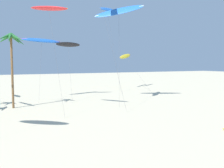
{
  "coord_description": "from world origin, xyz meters",
  "views": [
    {
      "loc": [
        -9.17,
        4.15,
        6.51
      ],
      "look_at": [
        1.85,
        25.72,
        4.42
      ],
      "focal_mm": 39.49,
      "sensor_mm": 36.0,
      "label": 1
    }
  ],
  "objects_px": {
    "flying_kite_6": "(68,44)",
    "flying_kite_4": "(125,56)",
    "flying_kite_7": "(107,9)",
    "flying_kite_10": "(119,11)",
    "palm_tree_3": "(11,44)",
    "flying_kite_3": "(49,8)",
    "flying_kite_5": "(42,40)"
  },
  "relations": [
    {
      "from": "flying_kite_10",
      "to": "flying_kite_3",
      "type": "bearing_deg",
      "value": -161.36
    },
    {
      "from": "flying_kite_4",
      "to": "palm_tree_3",
      "type": "bearing_deg",
      "value": -148.22
    },
    {
      "from": "flying_kite_6",
      "to": "flying_kite_7",
      "type": "xyz_separation_m",
      "value": [
        11.39,
        6.55,
        8.81
      ]
    },
    {
      "from": "palm_tree_3",
      "to": "flying_kite_10",
      "type": "xyz_separation_m",
      "value": [
        16.4,
        -1.6,
        5.82
      ]
    },
    {
      "from": "palm_tree_3",
      "to": "flying_kite_6",
      "type": "relative_size",
      "value": 1.02
    },
    {
      "from": "palm_tree_3",
      "to": "flying_kite_6",
      "type": "height_order",
      "value": "palm_tree_3"
    },
    {
      "from": "flying_kite_5",
      "to": "flying_kite_7",
      "type": "xyz_separation_m",
      "value": [
        16.18,
        6.33,
        8.24
      ]
    },
    {
      "from": "flying_kite_4",
      "to": "flying_kite_10",
      "type": "relative_size",
      "value": 0.75
    },
    {
      "from": "flying_kite_7",
      "to": "flying_kite_10",
      "type": "relative_size",
      "value": 1.2
    },
    {
      "from": "flying_kite_5",
      "to": "flying_kite_10",
      "type": "bearing_deg",
      "value": -41.75
    },
    {
      "from": "flying_kite_3",
      "to": "flying_kite_7",
      "type": "height_order",
      "value": "flying_kite_7"
    },
    {
      "from": "palm_tree_3",
      "to": "flying_kite_3",
      "type": "bearing_deg",
      "value": -55.24
    },
    {
      "from": "flying_kite_3",
      "to": "flying_kite_5",
      "type": "distance_m",
      "value": 14.07
    },
    {
      "from": "flying_kite_5",
      "to": "flying_kite_10",
      "type": "height_order",
      "value": "flying_kite_10"
    },
    {
      "from": "flying_kite_6",
      "to": "flying_kite_4",
      "type": "bearing_deg",
      "value": 29.2
    },
    {
      "from": "flying_kite_5",
      "to": "flying_kite_4",
      "type": "bearing_deg",
      "value": 23.47
    },
    {
      "from": "palm_tree_3",
      "to": "flying_kite_5",
      "type": "bearing_deg",
      "value": 53.79
    },
    {
      "from": "palm_tree_3",
      "to": "flying_kite_10",
      "type": "height_order",
      "value": "flying_kite_10"
    },
    {
      "from": "flying_kite_5",
      "to": "flying_kite_6",
      "type": "distance_m",
      "value": 4.83
    },
    {
      "from": "flying_kite_3",
      "to": "flying_kite_7",
      "type": "relative_size",
      "value": 0.71
    },
    {
      "from": "flying_kite_3",
      "to": "flying_kite_10",
      "type": "height_order",
      "value": "flying_kite_10"
    },
    {
      "from": "flying_kite_5",
      "to": "flying_kite_6",
      "type": "height_order",
      "value": "flying_kite_5"
    },
    {
      "from": "flying_kite_3",
      "to": "flying_kite_6",
      "type": "distance_m",
      "value": 15.34
    },
    {
      "from": "palm_tree_3",
      "to": "flying_kite_10",
      "type": "bearing_deg",
      "value": -5.58
    },
    {
      "from": "flying_kite_5",
      "to": "flying_kite_7",
      "type": "height_order",
      "value": "flying_kite_7"
    },
    {
      "from": "palm_tree_3",
      "to": "flying_kite_7",
      "type": "height_order",
      "value": "flying_kite_7"
    },
    {
      "from": "flying_kite_4",
      "to": "flying_kite_10",
      "type": "bearing_deg",
      "value": -122.81
    },
    {
      "from": "flying_kite_6",
      "to": "flying_kite_7",
      "type": "relative_size",
      "value": 0.54
    },
    {
      "from": "palm_tree_3",
      "to": "flying_kite_7",
      "type": "distance_m",
      "value": 27.87
    },
    {
      "from": "flying_kite_5",
      "to": "flying_kite_6",
      "type": "xyz_separation_m",
      "value": [
        4.79,
        -0.22,
        -0.57
      ]
    },
    {
      "from": "flying_kite_4",
      "to": "flying_kite_10",
      "type": "distance_m",
      "value": 24.23
    },
    {
      "from": "flying_kite_5",
      "to": "flying_kite_3",
      "type": "bearing_deg",
      "value": -97.35
    }
  ]
}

